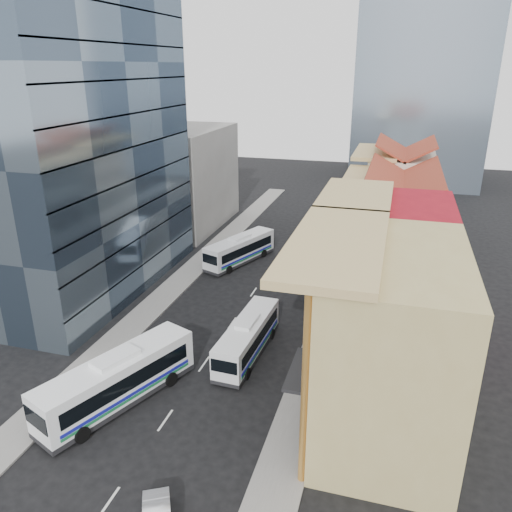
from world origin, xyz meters
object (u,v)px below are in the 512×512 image
(bus_left_far, at_px, (240,249))
(office_tower, at_px, (77,144))
(bus_right, at_px, (248,337))
(shophouse_tan, at_px, (391,342))
(bus_left_near, at_px, (118,379))

(bus_left_far, bearing_deg, office_tower, -119.37)
(office_tower, height_order, bus_right, office_tower)
(shophouse_tan, relative_size, bus_left_far, 1.32)
(office_tower, xyz_separation_m, bus_left_near, (13.12, -17.13, -13.07))
(shophouse_tan, distance_m, bus_right, 13.06)
(bus_left_near, distance_m, bus_right, 10.87)
(office_tower, distance_m, bus_right, 25.51)
(shophouse_tan, bearing_deg, bus_left_near, -170.08)
(bus_left_far, height_order, bus_right, bus_left_far)
(bus_left_near, xyz_separation_m, bus_left_far, (-0.04, 27.75, -0.23))
(bus_left_far, bearing_deg, bus_right, -48.93)
(shophouse_tan, bearing_deg, office_tower, 155.70)
(office_tower, xyz_separation_m, bus_left_far, (13.07, 10.62, -13.30))
(shophouse_tan, height_order, bus_left_near, shophouse_tan)
(office_tower, bearing_deg, bus_left_near, -52.56)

